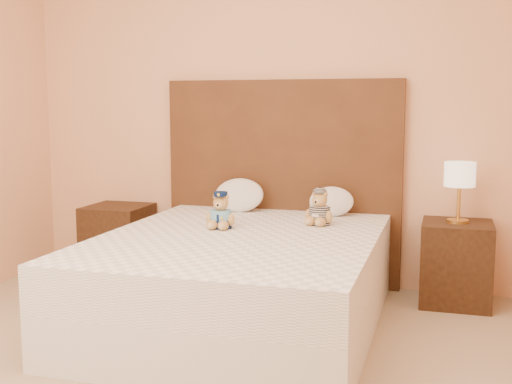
# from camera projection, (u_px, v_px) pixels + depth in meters

# --- Properties ---
(bed) EXTENTS (1.60, 2.00, 0.55)m
(bed) POSITION_uv_depth(u_px,v_px,m) (240.00, 280.00, 3.85)
(bed) COLOR white
(bed) RESTS_ON ground
(headboard) EXTENTS (1.75, 0.08, 1.50)m
(headboard) POSITION_uv_depth(u_px,v_px,m) (282.00, 182.00, 4.74)
(headboard) COLOR #522F18
(headboard) RESTS_ON ground
(nightstand_left) EXTENTS (0.45, 0.45, 0.55)m
(nightstand_left) POSITION_uv_depth(u_px,v_px,m) (118.00, 241.00, 4.96)
(nightstand_left) COLOR #3C2313
(nightstand_left) RESTS_ON ground
(nightstand_right) EXTENTS (0.45, 0.45, 0.55)m
(nightstand_right) POSITION_uv_depth(u_px,v_px,m) (456.00, 263.00, 4.25)
(nightstand_right) COLOR #3C2313
(nightstand_right) RESTS_ON ground
(lamp) EXTENTS (0.20, 0.20, 0.40)m
(lamp) POSITION_uv_depth(u_px,v_px,m) (460.00, 177.00, 4.18)
(lamp) COLOR gold
(lamp) RESTS_ON nightstand_right
(teddy_police) EXTENTS (0.20, 0.19, 0.23)m
(teddy_police) POSITION_uv_depth(u_px,v_px,m) (221.00, 210.00, 4.01)
(teddy_police) COLOR #B68047
(teddy_police) RESTS_ON bed
(teddy_prisoner) EXTENTS (0.24, 0.24, 0.22)m
(teddy_prisoner) POSITION_uv_depth(u_px,v_px,m) (320.00, 208.00, 4.13)
(teddy_prisoner) COLOR #B68047
(teddy_prisoner) RESTS_ON bed
(pillow_left) EXTENTS (0.37, 0.24, 0.26)m
(pillow_left) POSITION_uv_depth(u_px,v_px,m) (239.00, 193.00, 4.66)
(pillow_left) COLOR white
(pillow_left) RESTS_ON bed
(pillow_right) EXTENTS (0.31, 0.20, 0.22)m
(pillow_right) POSITION_uv_depth(u_px,v_px,m) (331.00, 200.00, 4.47)
(pillow_right) COLOR white
(pillow_right) RESTS_ON bed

